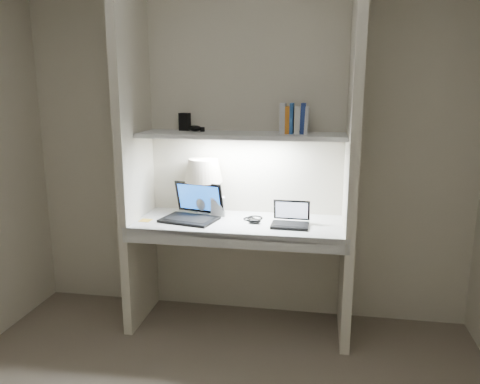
% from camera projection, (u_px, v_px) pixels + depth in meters
% --- Properties ---
extents(back_wall, '(3.20, 0.01, 2.50)m').
position_uv_depth(back_wall, '(246.00, 147.00, 3.36)').
color(back_wall, beige).
rests_on(back_wall, floor).
extents(alcove_panel_left, '(0.06, 0.55, 2.50)m').
position_uv_depth(alcove_panel_left, '(135.00, 149.00, 3.21)').
color(alcove_panel_left, beige).
rests_on(alcove_panel_left, floor).
extents(alcove_panel_right, '(0.06, 0.55, 2.50)m').
position_uv_depth(alcove_panel_right, '(352.00, 154.00, 2.97)').
color(alcove_panel_right, beige).
rests_on(alcove_panel_right, floor).
extents(desk, '(1.40, 0.55, 0.04)m').
position_uv_depth(desk, '(239.00, 224.00, 3.20)').
color(desk, white).
rests_on(desk, alcove_panel_left).
extents(desk_apron, '(1.46, 0.03, 0.10)m').
position_uv_depth(desk_apron, '(232.00, 240.00, 2.96)').
color(desk_apron, silver).
rests_on(desk_apron, desk).
extents(shelf, '(1.40, 0.36, 0.03)m').
position_uv_depth(shelf, '(241.00, 135.00, 3.16)').
color(shelf, silver).
rests_on(shelf, back_wall).
extents(strip_light, '(0.60, 0.04, 0.02)m').
position_uv_depth(strip_light, '(241.00, 138.00, 3.17)').
color(strip_light, white).
rests_on(strip_light, shelf).
extents(table_lamp, '(0.27, 0.27, 0.40)m').
position_uv_depth(table_lamp, '(204.00, 177.00, 3.34)').
color(table_lamp, white).
rests_on(table_lamp, desk).
extents(laptop_main, '(0.42, 0.39, 0.24)m').
position_uv_depth(laptop_main, '(193.00, 211.00, 3.25)').
color(laptop_main, black).
rests_on(laptop_main, desk).
extents(laptop_netbook, '(0.25, 0.22, 0.16)m').
position_uv_depth(laptop_netbook, '(291.00, 220.00, 3.10)').
color(laptop_netbook, black).
rests_on(laptop_netbook, desk).
extents(speaker, '(0.11, 0.09, 0.14)m').
position_uv_depth(speaker, '(218.00, 207.00, 3.32)').
color(speaker, silver).
rests_on(speaker, desk).
extents(mouse, '(0.09, 0.06, 0.03)m').
position_uv_depth(mouse, '(254.00, 221.00, 3.15)').
color(mouse, black).
rests_on(mouse, desk).
extents(cable_coil, '(0.14, 0.14, 0.01)m').
position_uv_depth(cable_coil, '(255.00, 218.00, 3.26)').
color(cable_coil, black).
rests_on(cable_coil, desk).
extents(sticky_note, '(0.08, 0.08, 0.00)m').
position_uv_depth(sticky_note, '(146.00, 220.00, 3.22)').
color(sticky_note, gold).
rests_on(sticky_note, desk).
extents(book_row, '(0.19, 0.13, 0.20)m').
position_uv_depth(book_row, '(294.00, 119.00, 3.11)').
color(book_row, silver).
rests_on(book_row, shelf).
extents(shelf_box, '(0.08, 0.06, 0.12)m').
position_uv_depth(shelf_box, '(185.00, 122.00, 3.32)').
color(shelf_box, black).
rests_on(shelf_box, shelf).
extents(shelf_gadget, '(0.11, 0.09, 0.04)m').
position_uv_depth(shelf_gadget, '(195.00, 128.00, 3.26)').
color(shelf_gadget, black).
rests_on(shelf_gadget, shelf).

